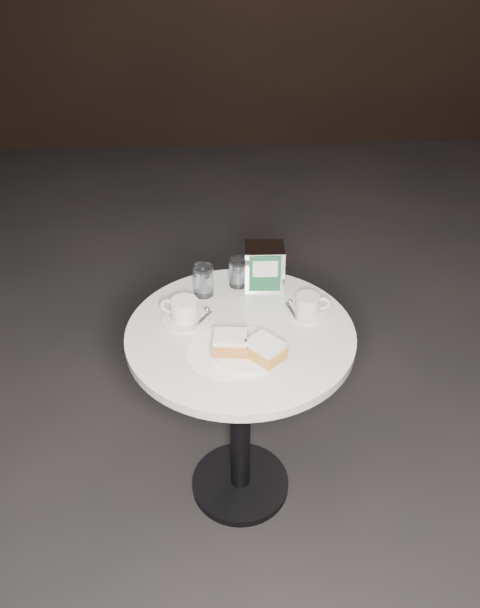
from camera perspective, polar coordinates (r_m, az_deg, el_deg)
name	(u,v)px	position (r m, az deg, el deg)	size (l,w,h in m)	color
ground	(240,485)	(2.34, 0.03, -17.05)	(7.00, 7.00, 0.00)	black
cafe_table	(240,379)	(1.93, 0.04, -7.19)	(0.70, 0.70, 0.74)	black
sugar_spill	(229,351)	(1.72, -1.07, -4.59)	(0.25, 0.25, 0.00)	white
beignet_plate	(248,348)	(1.70, 0.79, -4.23)	(0.27, 0.27, 0.07)	white
coffee_cup_left	(184,312)	(1.83, -5.39, -0.74)	(0.19, 0.19, 0.08)	silver
coffee_cup_right	(308,306)	(1.86, 6.56, -0.20)	(0.14, 0.13, 0.07)	silver
water_glass_left	(203,281)	(1.93, -3.54, 2.24)	(0.07, 0.07, 0.11)	white
water_glass_right	(238,273)	(1.98, -0.19, 3.01)	(0.07, 0.07, 0.10)	silver
napkin_dispenser	(264,267)	(1.96, 2.33, 3.61)	(0.13, 0.11, 0.15)	silver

